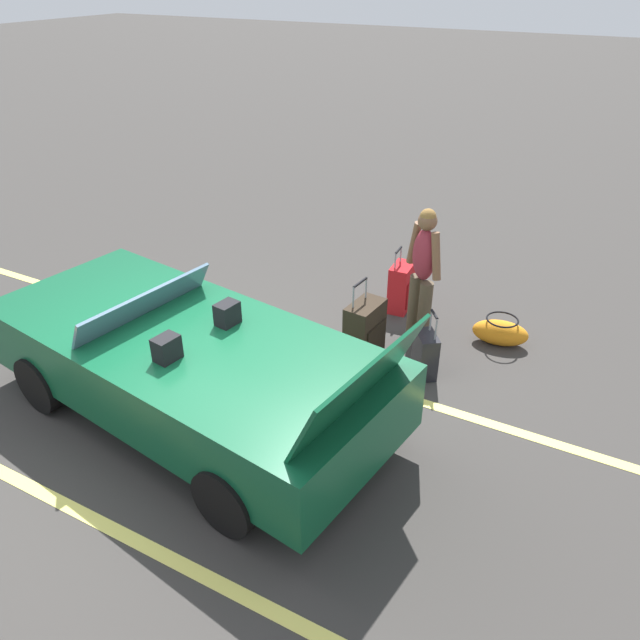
% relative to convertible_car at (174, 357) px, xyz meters
% --- Properties ---
extents(ground_plane, '(80.00, 80.00, 0.00)m').
position_rel_convertible_car_xyz_m(ground_plane, '(-0.20, 0.03, -0.59)').
color(ground_plane, '#383533').
extents(lot_line_near, '(18.00, 0.12, 0.01)m').
position_rel_convertible_car_xyz_m(lot_line_near, '(-0.20, -1.21, -0.59)').
color(lot_line_near, '#EAE066').
rests_on(lot_line_near, ground_plane).
extents(lot_line_mid, '(18.00, 0.12, 0.01)m').
position_rel_convertible_car_xyz_m(lot_line_mid, '(-0.20, 1.49, -0.59)').
color(lot_line_mid, '#EAE066').
rests_on(lot_line_mid, ground_plane).
extents(convertible_car, '(4.37, 2.33, 1.52)m').
position_rel_convertible_car_xyz_m(convertible_car, '(0.00, 0.00, 0.00)').
color(convertible_car, '#0F4C2D').
rests_on(convertible_car, ground_plane).
extents(suitcase_large_black, '(0.34, 0.51, 0.99)m').
position_rel_convertible_car_xyz_m(suitcase_large_black, '(-1.30, -1.60, -0.22)').
color(suitcase_large_black, '#2D2319').
rests_on(suitcase_large_black, ground_plane).
extents(suitcase_medium_bright, '(0.29, 0.42, 0.83)m').
position_rel_convertible_car_xyz_m(suitcase_medium_bright, '(-1.21, -2.93, -0.28)').
color(suitcase_medium_bright, red).
rests_on(suitcase_medium_bright, ground_plane).
extents(suitcase_small_carryon, '(0.36, 0.39, 0.76)m').
position_rel_convertible_car_xyz_m(suitcase_small_carryon, '(-1.98, -1.70, -0.34)').
color(suitcase_small_carryon, black).
rests_on(suitcase_small_carryon, ground_plane).
extents(duffel_bag, '(0.68, 0.43, 0.34)m').
position_rel_convertible_car_xyz_m(duffel_bag, '(-2.55, -2.70, -0.43)').
color(duffel_bag, orange).
rests_on(duffel_bag, ground_plane).
extents(traveler_person, '(0.54, 0.42, 1.65)m').
position_rel_convertible_car_xyz_m(traveler_person, '(-1.68, -2.29, 0.34)').
color(traveler_person, '#4C3F2D').
rests_on(traveler_person, ground_plane).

